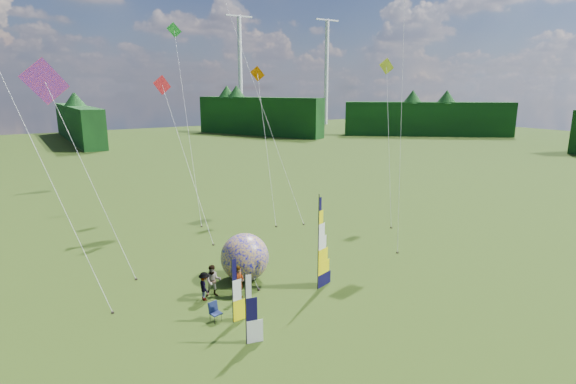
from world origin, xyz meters
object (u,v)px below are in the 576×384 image
spectator_c (204,286)px  kite_whale (255,79)px  camp_chair (216,312)px  side_banner_left (232,292)px  side_banner_far (246,310)px  spectator_b (213,281)px  spectator_a (239,282)px  feather_banner_main (318,245)px  bol_inflatable (245,257)px  spectator_d (234,265)px

spectator_c → kite_whale: (11.27, 14.99, 10.82)m
camp_chair → side_banner_left: bearing=-52.1°
side_banner_far → camp_chair: size_ratio=3.47×
side_banner_far → spectator_b: side_banner_far is taller
spectator_a → camp_chair: (-2.03, -1.54, -0.44)m
feather_banner_main → spectator_a: feather_banner_main is taller
feather_banner_main → side_banner_far: bearing=-172.7°
side_banner_far → spectator_c: 4.97m
feather_banner_main → side_banner_far: size_ratio=1.62×
bol_inflatable → kite_whale: 19.11m
spectator_c → feather_banner_main: bearing=-104.9°
bol_inflatable → spectator_d: bol_inflatable is taller
spectator_b → spectator_c: 0.61m
side_banner_far → spectator_b: size_ratio=1.85×
feather_banner_main → side_banner_left: bearing=169.9°
side_banner_left → kite_whale: bearing=55.4°
side_banner_left → spectator_d: size_ratio=1.75×
side_banner_left → kite_whale: kite_whale is taller
bol_inflatable → feather_banner_main: bearing=-49.4°
side_banner_left → kite_whale: size_ratio=0.14×
feather_banner_main → spectator_d: (-3.33, 3.58, -1.70)m
feather_banner_main → spectator_c: feather_banner_main is taller
spectator_a → spectator_c: spectator_a is taller
spectator_b → kite_whale: kite_whale is taller
bol_inflatable → side_banner_far: bearing=-116.5°
side_banner_left → side_banner_far: bearing=-101.9°
spectator_c → spectator_d: (2.43, 1.45, 0.14)m
camp_chair → spectator_d: bearing=43.6°
spectator_d → bol_inflatable: bearing=-176.7°
bol_inflatable → spectator_d: 0.77m
camp_chair → bol_inflatable: bearing=36.5°
spectator_d → spectator_c: bearing=64.2°
feather_banner_main → bol_inflatable: feather_banner_main is taller
spectator_a → side_banner_far: bearing=-152.9°
spectator_a → spectator_d: spectator_d is taller
spectator_b → side_banner_far: bearing=-77.0°
spectator_a → spectator_d: bearing=30.2°
side_banner_far → spectator_c: side_banner_far is taller
feather_banner_main → camp_chair: feather_banner_main is taller
feather_banner_main → spectator_d: bearing=114.8°
spectator_b → spectator_c: spectator_b is taller
spectator_c → kite_whale: kite_whale is taller
spectator_d → kite_whale: kite_whale is taller
spectator_b → spectator_d: 2.25m
bol_inflatable → camp_chair: (-3.34, -3.48, -0.92)m
bol_inflatable → spectator_a: bol_inflatable is taller
spectator_d → kite_whale: bearing=-89.8°
spectator_b → camp_chair: bearing=-90.8°
spectator_a → spectator_b: size_ratio=1.04×
bol_inflatable → camp_chair: size_ratio=2.98×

